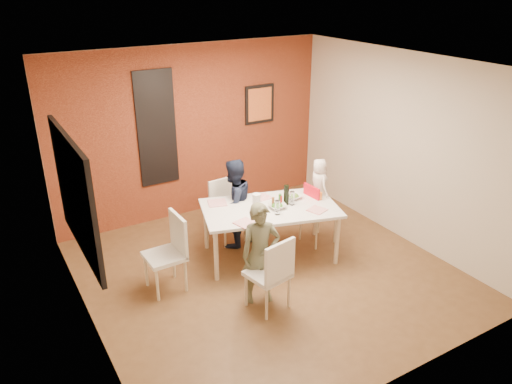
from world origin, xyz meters
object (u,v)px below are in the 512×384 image
chair_near (273,271)px  toddler (319,184)px  high_chair (316,208)px  chair_left (170,248)px  paper_towel_roll (257,202)px  chair_far (226,207)px  wine_bottle (286,195)px  dining_table (270,211)px  child_near (261,254)px  child_far (234,204)px

chair_near → toddler: 1.82m
chair_near → high_chair: 1.76m
chair_left → paper_towel_roll: (1.24, 0.01, 0.32)m
chair_far → wine_bottle: size_ratio=3.26×
chair_near → chair_far: 1.87m
chair_far → high_chair: size_ratio=0.99×
paper_towel_roll → dining_table: bearing=0.6°
chair_near → chair_left: bearing=-62.6°
wine_bottle → paper_towel_roll: bearing=175.4°
paper_towel_roll → wine_bottle: bearing=-4.6°
wine_bottle → toddler: bearing=3.5°
dining_table → toddler: size_ratio=2.70×
chair_left → paper_towel_roll: bearing=89.2°
dining_table → child_near: (-0.64, -0.82, -0.05)m
paper_towel_roll → child_near: bearing=-117.8°
high_chair → child_near: (-1.43, -0.81, 0.08)m
dining_table → child_far: (-0.27, 0.53, -0.03)m
chair_near → chair_left: chair_left is taller
chair_left → wine_bottle: bearing=87.8°
chair_near → chair_far: bearing=-111.7°
chair_left → toddler: bearing=88.8°
chair_near → high_chair: size_ratio=1.02×
dining_table → chair_far: size_ratio=2.22×
dining_table → high_chair: 0.80m
chair_near → high_chair: bearing=-154.1°
paper_towel_roll → high_chair: bearing=-0.2°
child_far → chair_left: bearing=7.3°
chair_left → child_far: size_ratio=0.75×
child_far → wine_bottle: size_ratio=4.68×
dining_table → toddler: 0.84m
chair_near → chair_far: (0.35, 1.83, -0.02)m
chair_near → child_near: (-0.02, 0.24, 0.11)m
chair_near → high_chair: (1.41, 1.05, 0.03)m
child_near → toddler: (1.45, 0.81, 0.28)m
chair_left → toddler: size_ratio=1.31×
dining_table → chair_left: bearing=-179.3°
chair_left → dining_table: bearing=89.2°
child_far → child_near: bearing=56.8°
chair_far → chair_left: 1.42m
chair_left → child_near: size_ratio=0.77×
chair_far → wine_bottle: bearing=-61.8°
chair_left → child_far: 1.31m
child_far → chair_far: bearing=-106.5°
dining_table → wine_bottle: wine_bottle is taller
chair_left → wine_bottle: wine_bottle is taller
high_chair → wine_bottle: size_ratio=3.30×
dining_table → paper_towel_roll: paper_towel_roll is taller
high_chair → child_far: 1.19m
wine_bottle → child_near: bearing=-138.4°
chair_near → chair_far: size_ratio=1.04×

